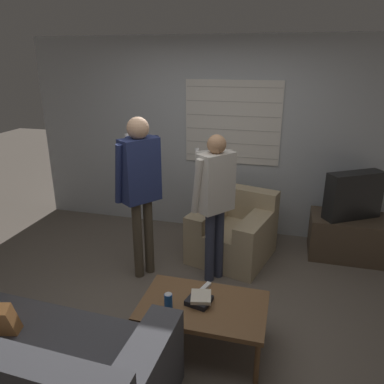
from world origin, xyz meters
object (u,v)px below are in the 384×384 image
(couch_blue, at_px, (25,370))
(book_stack, at_px, (200,299))
(armchair_beige, at_px, (234,232))
(person_right_standing, at_px, (215,192))
(soda_can, at_px, (168,301))
(coffee_table, at_px, (203,308))
(tv, at_px, (353,195))
(person_left_standing, at_px, (140,179))
(spare_remote, at_px, (206,287))

(couch_blue, height_order, book_stack, couch_blue)
(armchair_beige, xyz_separation_m, person_right_standing, (-0.14, -0.54, 0.68))
(armchair_beige, height_order, soda_can, armchair_beige)
(coffee_table, xyz_separation_m, person_right_standing, (-0.13, 1.04, 0.62))
(coffee_table, bearing_deg, tv, 55.33)
(couch_blue, height_order, armchair_beige, armchair_beige)
(couch_blue, xyz_separation_m, person_left_standing, (0.15, 1.78, 0.82))
(person_left_standing, bearing_deg, person_right_standing, -45.54)
(coffee_table, xyz_separation_m, spare_remote, (-0.03, 0.23, 0.05))
(couch_blue, bearing_deg, person_right_standing, 66.71)
(coffee_table, xyz_separation_m, tv, (1.33, 1.92, 0.41))
(book_stack, xyz_separation_m, spare_remote, (0.00, 0.22, -0.02))
(tv, distance_m, book_stack, 2.37)
(person_left_standing, distance_m, book_stack, 1.42)
(person_left_standing, bearing_deg, couch_blue, -148.66)
(person_right_standing, bearing_deg, couch_blue, -167.94)
(soda_can, bearing_deg, spare_remote, 56.04)
(coffee_table, bearing_deg, soda_can, -156.99)
(couch_blue, xyz_separation_m, book_stack, (1.01, 0.86, 0.15))
(soda_can, bearing_deg, coffee_table, 23.01)
(armchair_beige, xyz_separation_m, soda_can, (-0.27, -1.69, 0.16))
(couch_blue, bearing_deg, book_stack, 43.03)
(person_right_standing, xyz_separation_m, spare_remote, (0.10, -0.81, -0.57))
(book_stack, relative_size, soda_can, 1.76)
(armchair_beige, bearing_deg, tv, -150.67)
(soda_can, relative_size, spare_remote, 0.93)
(person_right_standing, bearing_deg, spare_remote, -135.22)
(coffee_table, height_order, tv, tv)
(tv, relative_size, person_right_standing, 0.42)
(couch_blue, distance_m, spare_remote, 1.48)
(couch_blue, relative_size, coffee_table, 1.92)
(person_left_standing, xyz_separation_m, spare_remote, (0.86, -0.70, -0.69))
(armchair_beige, relative_size, spare_remote, 7.77)
(tv, bearing_deg, armchair_beige, -17.19)
(coffee_table, xyz_separation_m, book_stack, (-0.03, 0.01, 0.07))
(armchair_beige, xyz_separation_m, tv, (1.32, 0.34, 0.47))
(soda_can, bearing_deg, person_left_standing, 121.51)
(armchair_beige, distance_m, soda_can, 1.71)
(person_right_standing, bearing_deg, soda_can, -148.56)
(person_left_standing, height_order, spare_remote, person_left_standing)
(tv, height_order, soda_can, tv)
(armchair_beige, distance_m, spare_remote, 1.35)
(spare_remote, bearing_deg, book_stack, -72.18)
(tv, distance_m, soda_can, 2.60)
(armchair_beige, height_order, book_stack, armchair_beige)
(coffee_table, relative_size, tv, 1.51)
(book_stack, distance_m, spare_remote, 0.22)
(armchair_beige, xyz_separation_m, person_left_standing, (-0.90, -0.65, 0.80))
(couch_blue, bearing_deg, soda_can, 45.95)
(armchair_beige, relative_size, soda_can, 8.39)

